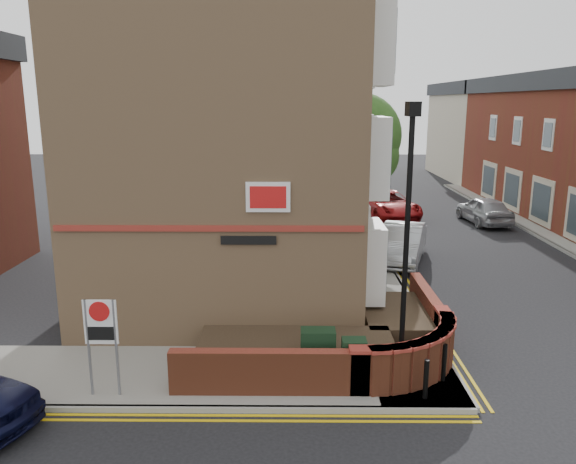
# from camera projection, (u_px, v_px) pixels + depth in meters

# --- Properties ---
(ground) EXTENTS (120.00, 120.00, 0.00)m
(ground) POSITION_uv_depth(u_px,v_px,m) (334.00, 412.00, 11.87)
(ground) COLOR black
(ground) RESTS_ON ground
(pavement_corner) EXTENTS (13.00, 3.00, 0.12)m
(pavement_corner) POSITION_uv_depth(u_px,v_px,m) (183.00, 375.00, 13.35)
(pavement_corner) COLOR gray
(pavement_corner) RESTS_ON ground
(pavement_main) EXTENTS (2.00, 32.00, 0.12)m
(pavement_main) POSITION_uv_depth(u_px,v_px,m) (352.00, 235.00, 27.43)
(pavement_main) COLOR gray
(pavement_main) RESTS_ON ground
(kerb_side) EXTENTS (13.00, 0.15, 0.12)m
(kerb_side) POSITION_uv_depth(u_px,v_px,m) (169.00, 409.00, 11.89)
(kerb_side) COLOR gray
(kerb_side) RESTS_ON ground
(kerb_main_near) EXTENTS (0.15, 32.00, 0.12)m
(kerb_main_near) POSITION_uv_depth(u_px,v_px,m) (372.00, 235.00, 27.42)
(kerb_main_near) COLOR gray
(kerb_main_near) RESTS_ON ground
(kerb_main_far) EXTENTS (0.15, 40.00, 0.12)m
(kerb_main_far) POSITION_uv_depth(u_px,v_px,m) (565.00, 251.00, 24.42)
(kerb_main_far) COLOR gray
(kerb_main_far) RESTS_ON ground
(yellow_lines_side) EXTENTS (13.00, 0.28, 0.01)m
(yellow_lines_side) POSITION_uv_depth(u_px,v_px,m) (167.00, 418.00, 11.66)
(yellow_lines_side) COLOR gold
(yellow_lines_side) RESTS_ON ground
(yellow_lines_main) EXTENTS (0.28, 32.00, 0.01)m
(yellow_lines_main) POSITION_uv_depth(u_px,v_px,m) (377.00, 236.00, 27.43)
(yellow_lines_main) COLOR gold
(yellow_lines_main) RESTS_ON ground
(corner_building) EXTENTS (8.95, 10.40, 13.60)m
(corner_building) POSITION_uv_depth(u_px,v_px,m) (233.00, 108.00, 18.28)
(corner_building) COLOR tan
(corner_building) RESTS_ON ground
(garden_wall) EXTENTS (6.80, 6.00, 1.20)m
(garden_wall) POSITION_uv_depth(u_px,v_px,m) (327.00, 359.00, 14.31)
(garden_wall) COLOR brown
(garden_wall) RESTS_ON ground
(lamppost) EXTENTS (0.25, 0.50, 6.30)m
(lamppost) POSITION_uv_depth(u_px,v_px,m) (406.00, 246.00, 12.27)
(lamppost) COLOR black
(lamppost) RESTS_ON pavement_corner
(utility_cabinet_large) EXTENTS (0.80, 0.45, 1.20)m
(utility_cabinet_large) POSITION_uv_depth(u_px,v_px,m) (318.00, 354.00, 12.98)
(utility_cabinet_large) COLOR black
(utility_cabinet_large) RESTS_ON pavement_corner
(utility_cabinet_small) EXTENTS (0.55, 0.40, 1.10)m
(utility_cabinet_small) POSITION_uv_depth(u_px,v_px,m) (354.00, 362.00, 12.69)
(utility_cabinet_small) COLOR black
(utility_cabinet_small) RESTS_ON pavement_corner
(bollard_near) EXTENTS (0.11, 0.11, 0.90)m
(bollard_near) POSITION_uv_depth(u_px,v_px,m) (426.00, 379.00, 12.12)
(bollard_near) COLOR black
(bollard_near) RESTS_ON pavement_corner
(bollard_far) EXTENTS (0.11, 0.11, 0.90)m
(bollard_far) POSITION_uv_depth(u_px,v_px,m) (444.00, 362.00, 12.89)
(bollard_far) COLOR black
(bollard_far) RESTS_ON pavement_corner
(zone_sign) EXTENTS (0.72, 0.07, 2.20)m
(zone_sign) POSITION_uv_depth(u_px,v_px,m) (101.00, 330.00, 12.03)
(zone_sign) COLOR slate
(zone_sign) RESTS_ON pavement_corner
(far_terrace_cream) EXTENTS (5.40, 12.40, 8.00)m
(far_terrace_cream) POSITION_uv_depth(u_px,v_px,m) (473.00, 130.00, 47.84)
(far_terrace_cream) COLOR beige
(far_terrace_cream) RESTS_ON ground
(tree_near) EXTENTS (3.64, 3.65, 6.70)m
(tree_near) POSITION_uv_depth(u_px,v_px,m) (359.00, 142.00, 24.47)
(tree_near) COLOR #382B1E
(tree_near) RESTS_ON pavement_main
(tree_mid) EXTENTS (4.03, 4.03, 7.42)m
(tree_mid) POSITION_uv_depth(u_px,v_px,m) (343.00, 124.00, 32.15)
(tree_mid) COLOR #382B1E
(tree_mid) RESTS_ON pavement_main
(tree_far) EXTENTS (3.81, 3.81, 7.00)m
(tree_far) POSITION_uv_depth(u_px,v_px,m) (334.00, 123.00, 40.01)
(tree_far) COLOR #382B1E
(tree_far) RESTS_ON pavement_main
(traffic_light_assembly) EXTENTS (0.20, 0.16, 4.20)m
(traffic_light_assembly) POSITION_uv_depth(u_px,v_px,m) (345.00, 161.00, 35.57)
(traffic_light_assembly) COLOR black
(traffic_light_assembly) RESTS_ON pavement_main
(silver_car_near) EXTENTS (2.92, 4.87, 1.52)m
(silver_car_near) POSITION_uv_depth(u_px,v_px,m) (402.00, 243.00, 23.01)
(silver_car_near) COLOR #A4A8AC
(silver_car_near) RESTS_ON ground
(red_car_main) EXTENTS (3.69, 5.87, 1.51)m
(red_car_main) POSITION_uv_depth(u_px,v_px,m) (387.00, 204.00, 31.72)
(red_car_main) COLOR maroon
(red_car_main) RESTS_ON ground
(silver_car_far) EXTENTS (2.13, 4.50, 1.49)m
(silver_car_far) POSITION_uv_depth(u_px,v_px,m) (484.00, 210.00, 30.17)
(silver_car_far) COLOR #929499
(silver_car_far) RESTS_ON ground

